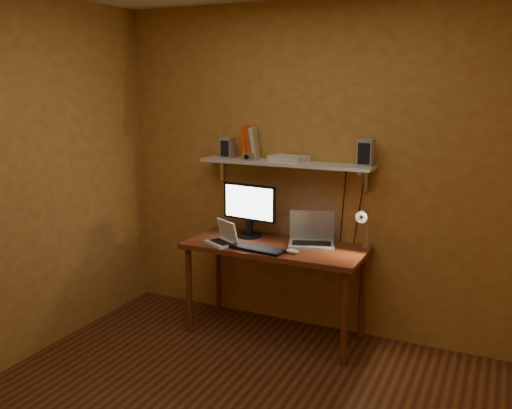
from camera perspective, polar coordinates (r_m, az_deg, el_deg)
The scene contains 14 objects.
room at distance 2.86m, azimuth -4.16°, elevation -0.74°, with size 3.44×3.24×2.64m.
desk at distance 4.23m, azimuth 1.99°, elevation -5.37°, with size 1.40×0.60×0.75m.
wall_shelf at distance 4.25m, azimuth 3.10°, elevation 4.32°, with size 1.40×0.25×0.21m.
monitor at distance 4.37m, azimuth -0.71°, elevation -0.30°, with size 0.48×0.22×0.43m.
laptop at distance 4.22m, azimuth 5.89°, elevation -3.28°, with size 0.41×0.35×0.26m.
netbook at distance 4.22m, azimuth -3.42°, elevation -3.48°, with size 0.29×0.27×0.18m.
keyboard at distance 4.06m, azimuth 0.15°, elevation -4.68°, with size 0.43×0.14×0.02m, color black.
mouse at distance 3.99m, azimuth 3.86°, elevation -4.92°, with size 0.10×0.06×0.03m, color silver.
desk_lamp at distance 4.06m, azimuth 11.31°, elevation -2.02°, with size 0.09×0.23×0.38m.
speaker_left at distance 4.46m, azimuth -3.02°, elevation 5.97°, with size 0.09×0.09×0.17m, color gray.
speaker_right at distance 4.05m, azimuth 11.49°, elevation 5.35°, with size 0.11×0.11×0.20m, color gray.
books at distance 4.38m, azimuth -0.58°, elevation 6.49°, with size 0.17×0.19×0.26m.
shelf_camera at distance 4.29m, azimuth -0.86°, elevation 5.05°, with size 0.11×0.06×0.06m.
router at distance 4.24m, azimuth 3.47°, elevation 4.84°, with size 0.28×0.19×0.05m, color silver.
Camera 1 is at (1.38, -2.42, 1.94)m, focal length 38.00 mm.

